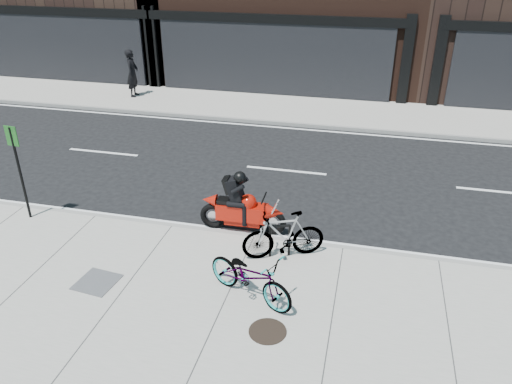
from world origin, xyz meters
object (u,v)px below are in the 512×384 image
(bike_rack, at_px, (280,238))
(sign_post, at_px, (18,165))
(bicycle_rear, at_px, (283,235))
(utility_grate, at_px, (97,282))
(pedestrian, at_px, (132,73))
(manhole_cover, at_px, (268,331))
(bicycle_front, at_px, (250,276))
(motorcycle, at_px, (246,208))

(bike_rack, distance_m, sign_post, 6.28)
(bicycle_rear, xyz_separation_m, utility_grate, (-3.39, -1.76, -0.52))
(pedestrian, relative_size, manhole_cover, 2.95)
(bicycle_front, height_order, bicycle_rear, bicycle_rear)
(bike_rack, distance_m, pedestrian, 13.33)
(motorcycle, height_order, manhole_cover, motorcycle)
(sign_post, bearing_deg, utility_grate, -29.06)
(bicycle_rear, xyz_separation_m, motorcycle, (-1.07, 1.00, -0.03))
(pedestrian, distance_m, utility_grate, 13.17)
(bicycle_front, relative_size, motorcycle, 0.92)
(sign_post, bearing_deg, pedestrian, 107.05)
(motorcycle, xyz_separation_m, utility_grate, (-2.32, -2.76, -0.49))
(bike_rack, relative_size, pedestrian, 0.39)
(pedestrian, bearing_deg, motorcycle, -148.99)
(manhole_cover, bearing_deg, bicycle_rear, 94.42)
(bike_rack, height_order, manhole_cover, bike_rack)
(bicycle_rear, distance_m, manhole_cover, 2.38)
(motorcycle, distance_m, pedestrian, 11.93)
(motorcycle, xyz_separation_m, sign_post, (-5.21, -0.80, 0.89))
(sign_post, bearing_deg, bike_rack, 3.19)
(bike_rack, xyz_separation_m, motorcycle, (-0.99, 1.00, 0.05))
(pedestrian, xyz_separation_m, manhole_cover, (8.62, -12.68, -0.97))
(bicycle_front, distance_m, utility_grate, 3.11)
(bike_rack, bearing_deg, manhole_cover, -83.76)
(bicycle_front, relative_size, bicycle_rear, 1.08)
(bicycle_front, bearing_deg, bicycle_rear, 12.01)
(bike_rack, relative_size, motorcycle, 0.37)
(bicycle_rear, bearing_deg, bicycle_front, -36.18)
(bicycle_rear, bearing_deg, bike_rack, -113.49)
(bike_rack, xyz_separation_m, bicycle_rear, (0.07, 0.00, 0.08))
(bike_rack, relative_size, bicycle_rear, 0.43)
(motorcycle, bearing_deg, pedestrian, 126.62)
(manhole_cover, distance_m, utility_grate, 3.61)
(bicycle_rear, relative_size, pedestrian, 0.90)
(bicycle_front, xyz_separation_m, motorcycle, (-0.73, 2.49, -0.00))
(bicycle_rear, distance_m, sign_post, 6.34)
(utility_grate, bearing_deg, bicycle_rear, 27.38)
(utility_grate, distance_m, sign_post, 3.75)
(pedestrian, height_order, sign_post, sign_post)
(bicycle_front, height_order, pedestrian, pedestrian)
(motorcycle, distance_m, sign_post, 5.35)
(pedestrian, bearing_deg, sign_post, -175.21)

